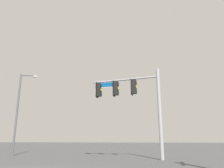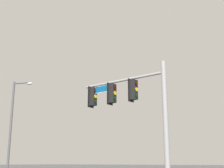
{
  "view_description": "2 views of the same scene",
  "coord_description": "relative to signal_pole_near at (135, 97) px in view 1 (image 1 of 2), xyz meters",
  "views": [
    {
      "loc": [
        -6.66,
        8.09,
        1.28
      ],
      "look_at": [
        -1.24,
        -9.04,
        5.99
      ],
      "focal_mm": 35.0,
      "sensor_mm": 36.0,
      "label": 1
    },
    {
      "loc": [
        -12.09,
        5.97,
        1.52
      ],
      "look_at": [
        -1.03,
        -9.43,
        6.3
      ],
      "focal_mm": 50.0,
      "sensor_mm": 36.0,
      "label": 2
    }
  ],
  "objects": [
    {
      "name": "signal_pole_near",
      "position": [
        0.0,
        0.0,
        0.0
      ],
      "size": [
        5.57,
        0.65,
        6.69
      ],
      "color": "gray",
      "rests_on": "ground_plane"
    },
    {
      "name": "street_lamp",
      "position": [
        11.43,
        -0.73,
        -0.14
      ],
      "size": [
        1.66,
        0.72,
        7.77
      ],
      "color": "#4C4C51",
      "rests_on": "ground_plane"
    }
  ]
}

